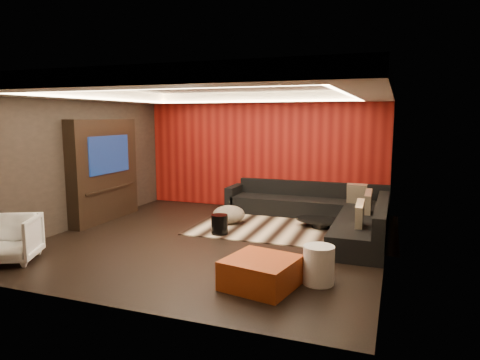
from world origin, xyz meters
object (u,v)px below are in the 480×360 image
at_px(sectional_sofa, 325,212).
at_px(orange_ottoman, 261,272).
at_px(white_side_table, 319,265).
at_px(armchair, 10,239).
at_px(drum_stool, 220,224).
at_px(coffee_table, 321,223).

bearing_deg(sectional_sofa, orange_ottoman, -93.95).
height_order(white_side_table, sectional_sofa, sectional_sofa).
bearing_deg(armchair, drum_stool, 19.98).
relative_size(white_side_table, armchair, 0.66).
relative_size(drum_stool, white_side_table, 0.71).
bearing_deg(drum_stool, coffee_table, 33.60).
height_order(coffee_table, white_side_table, white_side_table).
xyz_separation_m(drum_stool, sectional_sofa, (1.76, 1.52, 0.05)).
bearing_deg(drum_stool, armchair, -134.08).
height_order(drum_stool, armchair, armchair).
height_order(orange_ottoman, armchair, armchair).
distance_m(coffee_table, orange_ottoman, 3.30).
relative_size(white_side_table, orange_ottoman, 0.60).
relative_size(orange_ottoman, sectional_sofa, 0.24).
distance_m(orange_ottoman, armchair, 4.00).
relative_size(coffee_table, orange_ottoman, 1.20).
xyz_separation_m(coffee_table, armchair, (-4.21, -3.71, 0.25)).
xyz_separation_m(coffee_table, white_side_table, (0.46, -2.93, 0.16)).
height_order(coffee_table, orange_ottoman, orange_ottoman).
height_order(white_side_table, armchair, armchair).
height_order(orange_ottoman, sectional_sofa, sectional_sofa).
xyz_separation_m(coffee_table, sectional_sofa, (0.01, 0.35, 0.15)).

